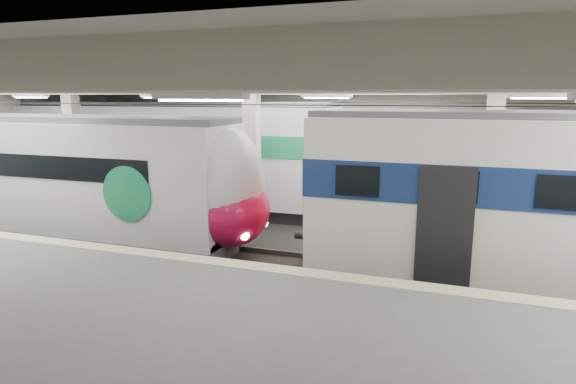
% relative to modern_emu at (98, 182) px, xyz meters
% --- Properties ---
extents(station_hall, '(36.00, 24.00, 5.75)m').
position_rel_modern_emu_xyz_m(station_hall, '(7.34, -1.74, 1.13)').
color(station_hall, black).
rests_on(station_hall, ground).
extents(modern_emu, '(13.25, 2.74, 4.30)m').
position_rel_modern_emu_xyz_m(modern_emu, '(0.00, 0.00, 0.00)').
color(modern_emu, silver).
rests_on(modern_emu, ground).
extents(far_train, '(14.86, 3.21, 4.70)m').
position_rel_modern_emu_xyz_m(far_train, '(-0.67, 5.50, 0.31)').
color(far_train, silver).
rests_on(far_train, ground).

